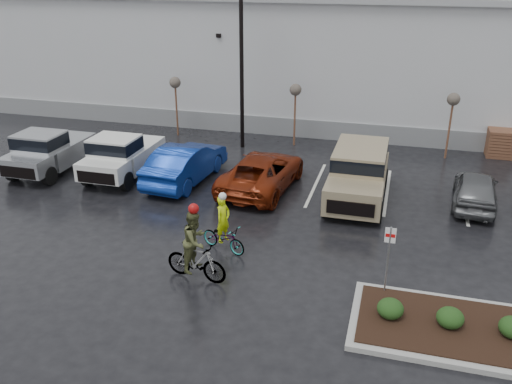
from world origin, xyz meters
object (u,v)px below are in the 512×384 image
(sapling_mid, at_px, (295,93))
(car_blue, at_px, (186,163))
(cyclist_hivis, at_px, (224,233))
(sapling_west, at_px, (175,86))
(pallet_stack_a, at_px, (500,143))
(cyclist_olive, at_px, (196,253))
(sapling_east, at_px, (453,103))
(suv_tan, at_px, (358,176))
(pickup_white, at_px, (126,152))
(car_grey, at_px, (475,189))
(fire_lane_sign, at_px, (388,253))
(car_red, at_px, (262,172))
(lamppost, at_px, (241,33))
(pickup_silver, at_px, (54,148))

(sapling_mid, xyz_separation_m, car_blue, (-3.50, -6.12, -1.89))
(cyclist_hivis, bearing_deg, sapling_west, 50.47)
(pallet_stack_a, height_order, cyclist_olive, cyclist_olive)
(pallet_stack_a, distance_m, cyclist_hivis, 15.99)
(sapling_east, height_order, cyclist_hivis, sapling_east)
(suv_tan, bearing_deg, cyclist_olive, -119.40)
(pallet_stack_a, bearing_deg, pickup_white, -157.10)
(sapling_mid, distance_m, cyclist_hivis, 11.69)
(sapling_west, bearing_deg, cyclist_hivis, -60.43)
(car_grey, bearing_deg, car_blue, 8.17)
(fire_lane_sign, bearing_deg, pickup_white, 149.64)
(pallet_stack_a, xyz_separation_m, pickup_white, (-16.42, -6.94, 0.30))
(fire_lane_sign, bearing_deg, car_grey, 67.65)
(fire_lane_sign, height_order, suv_tan, fire_lane_sign)
(car_red, relative_size, cyclist_hivis, 2.57)
(pickup_white, bearing_deg, cyclist_hivis, -40.81)
(sapling_west, xyz_separation_m, sapling_mid, (6.50, 0.00, 0.00))
(sapling_mid, bearing_deg, pallet_stack_a, 5.71)
(lamppost, xyz_separation_m, pickup_silver, (-7.38, -5.27, -4.71))
(lamppost, height_order, suv_tan, lamppost)
(cyclist_olive, bearing_deg, sapling_mid, 8.24)
(lamppost, bearing_deg, sapling_mid, 21.80)
(lamppost, height_order, sapling_west, lamppost)
(car_grey, bearing_deg, cyclist_olive, 47.91)
(sapling_east, xyz_separation_m, pallet_stack_a, (2.50, 1.00, -2.05))
(pickup_silver, height_order, car_blue, pickup_silver)
(car_blue, xyz_separation_m, car_red, (3.39, 0.06, -0.09))
(sapling_west, bearing_deg, sapling_east, 0.00)
(pallet_stack_a, bearing_deg, suv_tan, -130.49)
(sapling_east, xyz_separation_m, pickup_white, (-13.92, -5.94, -1.75))
(pallet_stack_a, distance_m, car_grey, 6.68)
(sapling_mid, height_order, suv_tan, sapling_mid)
(pickup_silver, bearing_deg, pickup_white, 5.49)
(sapling_east, height_order, fire_lane_sign, sapling_east)
(sapling_east, bearing_deg, cyclist_hivis, -123.02)
(pallet_stack_a, distance_m, car_blue, 15.26)
(sapling_mid, bearing_deg, pickup_silver, -147.61)
(sapling_east, height_order, cyclist_olive, sapling_east)
(sapling_west, relative_size, car_blue, 0.63)
(car_red, distance_m, cyclist_olive, 7.33)
(sapling_west, bearing_deg, sapling_mid, 0.00)
(pickup_white, bearing_deg, car_grey, 1.84)
(sapling_west, distance_m, pickup_silver, 7.33)
(car_red, bearing_deg, pickup_white, 4.15)
(car_blue, bearing_deg, pallet_stack_a, -147.41)
(suv_tan, bearing_deg, fire_lane_sign, -77.53)
(sapling_mid, xyz_separation_m, car_red, (-0.11, -6.06, -1.99))
(sapling_mid, height_order, pallet_stack_a, sapling_mid)
(pallet_stack_a, relative_size, suv_tan, 0.26)
(lamppost, height_order, pickup_silver, lamppost)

